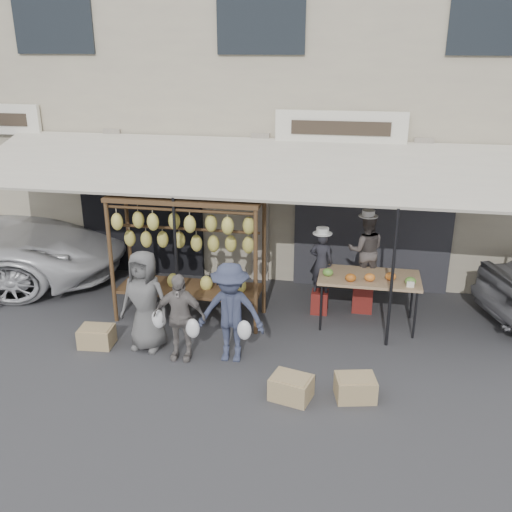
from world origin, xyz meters
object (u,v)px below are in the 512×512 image
(vendor_left, at_px, (321,262))
(vendor_right, at_px, (366,250))
(customer_mid, at_px, (179,317))
(customer_left, at_px, (145,301))
(produce_table, at_px, (369,279))
(banana_rack, at_px, (187,234))
(customer_right, at_px, (231,313))
(crate_near_a, at_px, (291,388))
(crate_far, at_px, (97,336))
(crate_near_b, at_px, (355,388))

(vendor_left, xyz_separation_m, vendor_right, (0.76, 0.23, 0.19))
(vendor_left, height_order, customer_mid, vendor_left)
(customer_left, bearing_deg, produce_table, 29.88)
(vendor_left, height_order, vendor_right, vendor_right)
(banana_rack, bearing_deg, vendor_left, 16.03)
(produce_table, bearing_deg, customer_mid, -150.05)
(customer_right, relative_size, crate_near_a, 2.93)
(customer_right, bearing_deg, crate_far, 178.17)
(customer_left, relative_size, customer_mid, 1.18)
(crate_far, bearing_deg, customer_mid, -4.14)
(vendor_right, height_order, crate_near_a, vendor_right)
(banana_rack, relative_size, vendor_left, 2.31)
(customer_left, distance_m, crate_far, 1.07)
(customer_mid, bearing_deg, crate_far, 174.43)
(crate_near_a, bearing_deg, produce_table, 67.26)
(vendor_right, bearing_deg, customer_mid, 34.75)
(produce_table, relative_size, crate_near_b, 3.17)
(customer_left, relative_size, customer_right, 1.03)
(vendor_left, bearing_deg, customer_mid, 49.74)
(customer_mid, bearing_deg, vendor_right, 37.35)
(customer_mid, xyz_separation_m, crate_near_b, (2.69, -0.61, -0.54))
(vendor_right, xyz_separation_m, customer_mid, (-2.75, -2.21, -0.47))
(vendor_left, distance_m, crate_near_b, 2.80)
(vendor_left, bearing_deg, vendor_right, -158.07)
(customer_left, height_order, crate_far, customer_left)
(banana_rack, height_order, customer_left, banana_rack)
(produce_table, height_order, vendor_left, vendor_left)
(customer_left, xyz_separation_m, customer_right, (1.40, -0.12, -0.03))
(produce_table, bearing_deg, crate_far, -160.39)
(produce_table, height_order, crate_far, produce_table)
(banana_rack, relative_size, customer_right, 1.63)
(crate_near_b, relative_size, crate_far, 1.02)
(customer_left, height_order, customer_mid, customer_left)
(customer_left, xyz_separation_m, customer_mid, (0.62, -0.20, -0.12))
(customer_right, bearing_deg, vendor_right, 45.81)
(banana_rack, xyz_separation_m, vendor_right, (3.00, 0.88, -0.40))
(vendor_left, height_order, crate_far, vendor_left)
(vendor_left, distance_m, crate_near_a, 2.87)
(vendor_right, distance_m, customer_right, 2.92)
(produce_table, bearing_deg, vendor_left, 157.59)
(customer_left, distance_m, crate_near_b, 3.47)
(customer_right, relative_size, crate_near_b, 2.97)
(vendor_left, relative_size, crate_far, 2.14)
(banana_rack, height_order, vendor_left, banana_rack)
(vendor_left, distance_m, customer_left, 3.16)
(banana_rack, relative_size, produce_table, 1.53)
(vendor_right, xyz_separation_m, crate_far, (-4.20, -2.10, -1.01))
(crate_near_b, bearing_deg, vendor_right, 88.79)
(banana_rack, xyz_separation_m, crate_far, (-1.20, -1.23, -1.41))
(customer_left, xyz_separation_m, crate_near_a, (2.44, -0.97, -0.66))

